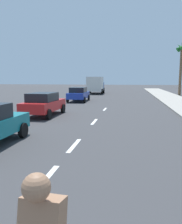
{
  "coord_description": "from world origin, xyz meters",
  "views": [
    {
      "loc": [
        2.05,
        4.04,
        2.51
      ],
      "look_at": [
        0.41,
        13.48,
        1.1
      ],
      "focal_mm": 36.42,
      "sensor_mm": 36.0,
      "label": 1
    }
  ],
  "objects": [
    {
      "name": "lane_stripe_2",
      "position": [
        0.0,
        9.16,
        0.0
      ],
      "size": [
        0.16,
        1.8,
        0.01
      ],
      "primitive_type": "cube",
      "color": "white",
      "rests_on": "ground"
    },
    {
      "name": "delivery_truck",
      "position": [
        -3.76,
        42.07,
        1.5
      ],
      "size": [
        2.87,
        6.33,
        2.8
      ],
      "rotation": [
        0.0,
        0.0,
        0.04
      ],
      "color": "#23478C",
      "rests_on": "ground"
    },
    {
      "name": "ground_plane",
      "position": [
        0.0,
        20.0,
        0.0
      ],
      "size": [
        160.0,
        160.0,
        0.0
      ],
      "primitive_type": "plane",
      "color": "#38383A"
    },
    {
      "name": "parked_car_blue",
      "position": [
        -3.63,
        28.7,
        0.84
      ],
      "size": [
        2.1,
        4.39,
        1.57
      ],
      "rotation": [
        0.0,
        0.0,
        0.03
      ],
      "color": "#1E389E",
      "rests_on": "ground"
    },
    {
      "name": "parked_car_red",
      "position": [
        -3.76,
        18.66,
        0.84
      ],
      "size": [
        2.01,
        4.25,
        1.57
      ],
      "rotation": [
        0.0,
        0.0,
        -0.01
      ],
      "color": "red",
      "rests_on": "ground"
    },
    {
      "name": "palm_tree_distant",
      "position": [
        9.23,
        39.49,
        5.83
      ],
      "size": [
        1.8,
        1.91,
        7.81
      ],
      "color": "brown",
      "rests_on": "ground"
    },
    {
      "name": "lane_stripe_5",
      "position": [
        0.0,
        22.62,
        0.0
      ],
      "size": [
        0.16,
        1.8,
        0.01
      ],
      "primitive_type": "cube",
      "color": "white",
      "rests_on": "ground"
    },
    {
      "name": "lane_stripe_3",
      "position": [
        0.0,
        12.14,
        0.0
      ],
      "size": [
        0.16,
        1.8,
        0.01
      ],
      "primitive_type": "cube",
      "color": "white",
      "rests_on": "ground"
    },
    {
      "name": "lane_stripe_4",
      "position": [
        0.0,
        17.0,
        0.0
      ],
      "size": [
        0.16,
        1.8,
        0.01
      ],
      "primitive_type": "cube",
      "color": "white",
      "rests_on": "ground"
    }
  ]
}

